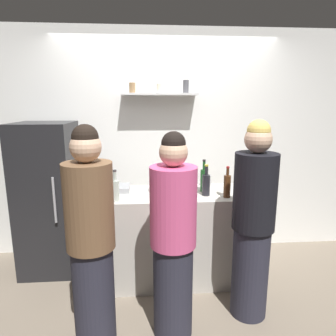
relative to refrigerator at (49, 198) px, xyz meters
The scene contains 14 objects.
ground_plane 1.72m from the refrigerator, 33.74° to the right, with size 5.28×5.28×0.00m, color #726656.
back_wall_assembly 1.43m from the refrigerator, 17.43° to the left, with size 4.80×0.32×2.60m.
refrigerator is the anchor object (origin of this frame).
counter 1.32m from the refrigerator, 14.01° to the right, with size 1.58×0.62×0.91m, color #B7B2A8.
baking_pan 0.73m from the refrigerator, 15.47° to the right, with size 0.34×0.24×0.05m, color gray.
utensil_holder 1.68m from the refrigerator, ahead, with size 0.09×0.09×0.22m.
wine_bottle_dark_glass 1.66m from the refrigerator, 14.58° to the right, with size 0.07×0.07×0.30m.
wine_bottle_pale_glass 0.95m from the refrigerator, 35.26° to the right, with size 0.07×0.07×0.29m.
wine_bottle_amber_glass 1.86m from the refrigerator, 15.35° to the right, with size 0.07×0.07×0.29m.
wine_bottle_green_glass 1.64m from the refrigerator, ahead, with size 0.07×0.07×0.32m.
water_bottle_plastic 1.17m from the refrigerator, 14.90° to the right, with size 0.08×0.08×0.23m.
person_blonde 2.09m from the refrigerator, 25.74° to the right, with size 0.34×0.34×1.65m.
person_pink_top 1.63m from the refrigerator, 41.63° to the right, with size 0.34×0.34×1.59m.
person_brown_jacket 1.29m from the refrigerator, 60.70° to the right, with size 0.34×0.34×1.64m.
Camera 1 is at (-0.25, -2.27, 1.77)m, focal length 31.96 mm.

